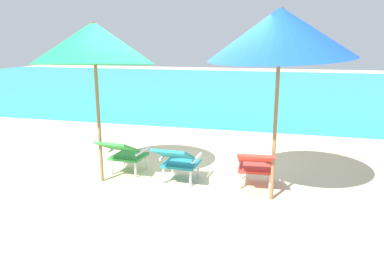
% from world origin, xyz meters
% --- Properties ---
extents(ground_plane, '(40.00, 40.00, 0.00)m').
position_xyz_m(ground_plane, '(0.00, 4.00, 0.00)').
color(ground_plane, beige).
extents(ocean_band, '(40.00, 18.00, 0.01)m').
position_xyz_m(ocean_band, '(0.00, 12.25, 0.00)').
color(ocean_band, '#28B2B7').
rests_on(ocean_band, ground_plane).
extents(lounge_chair_left, '(0.60, 0.91, 0.68)m').
position_xyz_m(lounge_chair_left, '(-1.02, -0.23, 0.40)').
color(lounge_chair_left, '#338E3D').
rests_on(lounge_chair_left, ground_plane).
extents(lounge_chair_center, '(0.58, 0.90, 0.68)m').
position_xyz_m(lounge_chair_center, '(-0.07, -0.37, 0.40)').
color(lounge_chair_center, teal).
rests_on(lounge_chair_center, ground_plane).
extents(lounge_chair_right, '(0.59, 0.91, 0.68)m').
position_xyz_m(lounge_chair_right, '(1.12, -0.28, 0.40)').
color(lounge_chair_right, red).
rests_on(lounge_chair_right, ground_plane).
extents(beach_umbrella_left, '(2.18, 2.21, 2.52)m').
position_xyz_m(beach_umbrella_left, '(-1.27, -0.54, 2.14)').
color(beach_umbrella_left, olive).
rests_on(beach_umbrella_left, ground_plane).
extents(beach_umbrella_right, '(2.69, 2.69, 2.65)m').
position_xyz_m(beach_umbrella_right, '(1.37, -0.59, 2.27)').
color(beach_umbrella_right, olive).
rests_on(beach_umbrella_right, ground_plane).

